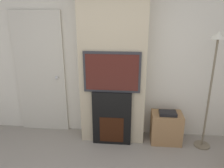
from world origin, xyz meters
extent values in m
cube|color=silver|center=(0.00, 2.03, 1.35)|extent=(6.00, 0.06, 2.70)
cube|color=#BCAD8E|center=(0.00, 1.82, 1.35)|extent=(1.02, 0.36, 2.70)
cube|color=black|center=(0.00, 1.64, 0.44)|extent=(0.61, 0.14, 0.89)
cube|color=#33160A|center=(0.00, 1.57, 0.27)|extent=(0.38, 0.01, 0.43)
cube|color=#2D2D33|center=(0.00, 1.64, 1.20)|extent=(0.85, 0.06, 0.62)
cube|color=#471914|center=(0.00, 1.61, 1.20)|extent=(0.78, 0.01, 0.55)
cylinder|color=#726651|center=(1.45, 1.66, 0.01)|extent=(0.24, 0.24, 0.03)
cylinder|color=#726651|center=(1.45, 1.66, 0.86)|extent=(0.03, 0.03, 1.68)
cone|color=silver|center=(1.45, 1.66, 1.75)|extent=(0.21, 0.21, 0.10)
cube|color=#997047|center=(0.88, 1.75, 0.25)|extent=(0.49, 0.35, 0.51)
cube|color=black|center=(0.88, 1.71, 0.53)|extent=(0.27, 0.19, 0.05)
cube|color=beige|center=(-1.26, 1.98, 1.04)|extent=(0.85, 0.04, 2.08)
sphere|color=silver|center=(-0.96, 1.94, 1.00)|extent=(0.06, 0.06, 0.06)
camera|label=1|loc=(0.29, -1.47, 2.07)|focal=35.00mm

